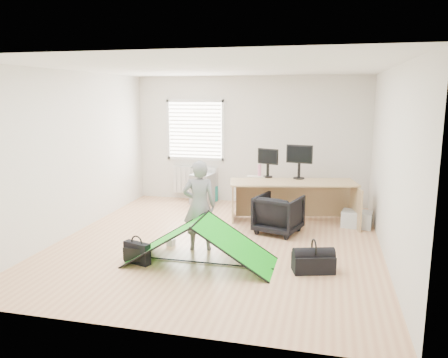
% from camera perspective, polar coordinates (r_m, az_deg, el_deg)
% --- Properties ---
extents(ground, '(5.50, 5.50, 0.00)m').
position_cam_1_polar(ground, '(7.03, -0.77, -8.23)').
color(ground, tan).
rests_on(ground, ground).
extents(back_wall, '(5.00, 0.02, 2.70)m').
position_cam_1_polar(back_wall, '(9.38, 3.36, 5.06)').
color(back_wall, silver).
rests_on(back_wall, ground).
extents(window, '(1.20, 0.06, 1.20)m').
position_cam_1_polar(window, '(9.61, -3.78, 6.39)').
color(window, silver).
rests_on(window, back_wall).
extents(radiator, '(1.00, 0.12, 0.60)m').
position_cam_1_polar(radiator, '(9.72, -3.76, -0.10)').
color(radiator, silver).
rests_on(radiator, back_wall).
extents(desk, '(2.36, 1.19, 0.77)m').
position_cam_1_polar(desk, '(8.06, 8.90, -3.01)').
color(desk, tan).
rests_on(desk, ground).
extents(filing_cabinet, '(0.50, 0.61, 0.64)m').
position_cam_1_polar(filing_cabinet, '(9.44, -2.72, -1.22)').
color(filing_cabinet, gray).
rests_on(filing_cabinet, ground).
extents(monitor_left, '(0.42, 0.24, 0.40)m').
position_cam_1_polar(monitor_left, '(8.30, 5.75, 1.60)').
color(monitor_left, black).
rests_on(monitor_left, desk).
extents(monitor_right, '(0.50, 0.19, 0.46)m').
position_cam_1_polar(monitor_right, '(8.23, 9.79, 1.64)').
color(monitor_right, black).
rests_on(monitor_right, desk).
extents(keyboard, '(0.42, 0.18, 0.02)m').
position_cam_1_polar(keyboard, '(8.33, 4.43, 0.32)').
color(keyboard, beige).
rests_on(keyboard, desk).
extents(thermos, '(0.09, 0.09, 0.24)m').
position_cam_1_polar(thermos, '(8.35, 4.66, 1.11)').
color(thermos, '#D07495').
rests_on(thermos, desk).
extents(office_chair, '(0.88, 0.89, 0.65)m').
position_cam_1_polar(office_chair, '(7.46, 7.13, -4.56)').
color(office_chair, black).
rests_on(office_chair, ground).
extents(person, '(0.56, 0.44, 1.37)m').
position_cam_1_polar(person, '(6.54, -3.23, -3.48)').
color(person, slate).
rests_on(person, ground).
extents(kite, '(2.06, 0.90, 0.64)m').
position_cam_1_polar(kite, '(6.09, -3.14, -8.14)').
color(kite, '#11B515').
rests_on(kite, ground).
extents(storage_crate, '(0.56, 0.44, 0.29)m').
position_cam_1_polar(storage_crate, '(8.12, 16.96, -5.02)').
color(storage_crate, silver).
rests_on(storage_crate, ground).
extents(tote_bag, '(0.31, 0.23, 0.34)m').
position_cam_1_polar(tote_bag, '(9.64, -1.69, -1.88)').
color(tote_bag, '#1C7B71').
rests_on(tote_bag, ground).
extents(laptop_bag, '(0.42, 0.24, 0.30)m').
position_cam_1_polar(laptop_bag, '(6.26, -11.28, -9.45)').
color(laptop_bag, black).
rests_on(laptop_bag, ground).
extents(white_box, '(0.13, 0.13, 0.10)m').
position_cam_1_polar(white_box, '(6.91, -6.94, -8.20)').
color(white_box, silver).
rests_on(white_box, ground).
extents(duffel_bag, '(0.60, 0.41, 0.24)m').
position_cam_1_polar(duffel_bag, '(6.00, 11.59, -10.74)').
color(duffel_bag, black).
rests_on(duffel_bag, ground).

